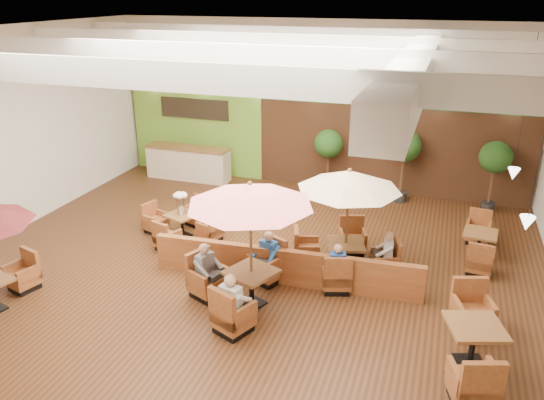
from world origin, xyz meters
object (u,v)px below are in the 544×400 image
at_px(topiary_0, 328,146).
at_px(diner_3, 337,262).
at_px(booth_divider, 284,267).
at_px(table_1, 247,218).
at_px(diner_0, 232,298).
at_px(diner_1, 267,252).
at_px(topiary_1, 404,149).
at_px(service_counter, 188,163).
at_px(diner_4, 386,249).
at_px(table_4, 472,345).
at_px(topiary_2, 495,160).
at_px(table_3, 182,223).
at_px(table_5, 479,245).
at_px(table_2, 348,202).
at_px(diner_2, 207,265).

bearing_deg(topiary_0, diner_3, -74.91).
distance_m(booth_divider, table_1, 1.97).
height_order(diner_0, diner_1, diner_0).
bearing_deg(topiary_1, service_counter, -178.45).
bearing_deg(diner_4, diner_3, 127.23).
bearing_deg(diner_0, topiary_0, 104.68).
height_order(table_4, diner_0, diner_0).
bearing_deg(topiary_2, table_3, -150.36).
height_order(booth_divider, table_1, table_1).
height_order(service_counter, diner_4, same).
height_order(table_5, topiary_0, topiary_0).
relative_size(topiary_0, diner_1, 2.73).
xyz_separation_m(topiary_1, diner_0, (-2.38, -8.18, -0.97)).
relative_size(topiary_1, diner_4, 3.27).
relative_size(booth_divider, topiary_2, 2.83).
bearing_deg(table_5, diner_3, -132.05).
relative_size(topiary_1, diner_1, 2.98).
bearing_deg(topiary_2, table_2, -124.17).
bearing_deg(topiary_2, table_1, -125.53).
xyz_separation_m(table_3, diner_2, (1.97, -2.58, 0.35)).
distance_m(table_3, table_5, 7.78).
bearing_deg(diner_3, table_4, -49.21).
relative_size(table_4, table_5, 1.24).
relative_size(service_counter, diner_0, 3.52).
relative_size(service_counter, table_3, 1.27).
height_order(topiary_2, diner_4, topiary_2).
bearing_deg(table_3, topiary_0, 75.18).
bearing_deg(topiary_2, diner_0, -121.57).
relative_size(table_5, diner_2, 2.98).
bearing_deg(table_4, table_2, 118.53).
height_order(service_counter, diner_1, diner_1).
distance_m(table_2, table_4, 4.14).
height_order(table_2, topiary_2, table_2).
bearing_deg(diner_0, diner_1, 104.57).
xyz_separation_m(table_2, diner_1, (-1.60, -1.06, -1.02)).
bearing_deg(service_counter, table_3, -65.12).
xyz_separation_m(table_2, topiary_0, (-1.62, 5.05, -0.17)).
bearing_deg(booth_divider, topiary_1, 68.47).
xyz_separation_m(table_4, diner_2, (-5.49, 0.58, 0.36)).
height_order(table_1, table_2, table_1).
distance_m(table_3, table_4, 8.09).
xyz_separation_m(service_counter, topiary_2, (10.06, 0.20, 1.06)).
bearing_deg(diner_0, table_1, 108.62).
bearing_deg(topiary_0, diner_1, -89.85).
bearing_deg(table_2, topiary_2, 38.17).
relative_size(booth_divider, table_5, 2.59).
distance_m(table_4, diner_0, 4.49).
height_order(booth_divider, topiary_1, topiary_1).
relative_size(service_counter, diner_3, 4.19).
distance_m(booth_divider, diner_3, 1.25).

